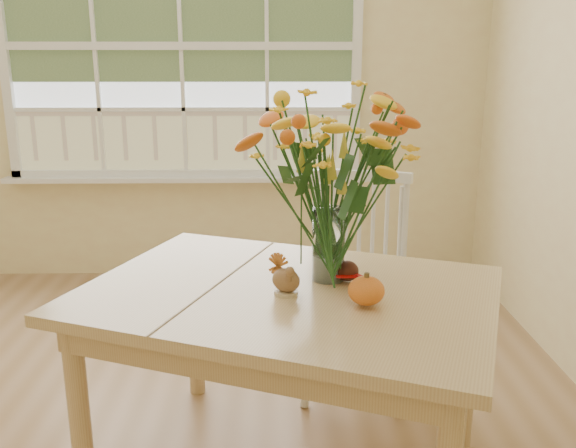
{
  "coord_description": "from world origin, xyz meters",
  "views": [
    {
      "loc": [
        0.6,
        -1.86,
        1.47
      ],
      "look_at": [
        0.64,
        0.08,
        0.94
      ],
      "focal_mm": 38.0,
      "sensor_mm": 36.0,
      "label": 1
    }
  ],
  "objects": [
    {
      "name": "pumpkin",
      "position": [
        0.88,
        -0.09,
        0.77
      ],
      "size": [
        0.12,
        0.12,
        0.09
      ],
      "primitive_type": "ellipsoid",
      "color": "#C56217",
      "rests_on": "dining_table"
    },
    {
      "name": "window",
      "position": [
        0.0,
        2.21,
        1.53
      ],
      "size": [
        2.42,
        0.12,
        1.74
      ],
      "color": "silver",
      "rests_on": "wall_back"
    },
    {
      "name": "turkey_figurine",
      "position": [
        0.63,
        0.01,
        0.77
      ],
      "size": [
        0.12,
        0.11,
        0.12
      ],
      "rotation": [
        0.0,
        0.0,
        -0.61
      ],
      "color": "#CCB78C",
      "rests_on": "dining_table"
    },
    {
      "name": "dark_gourd",
      "position": [
        0.85,
        0.13,
        0.76
      ],
      "size": [
        0.13,
        0.12,
        0.07
      ],
      "color": "#38160F",
      "rests_on": "dining_table"
    },
    {
      "name": "dining_table",
      "position": [
        0.64,
        0.06,
        0.63
      ],
      "size": [
        1.6,
        1.38,
        0.72
      ],
      "rotation": [
        0.0,
        0.0,
        -0.37
      ],
      "color": "tan",
      "rests_on": "floor"
    },
    {
      "name": "windsor_chair",
      "position": [
        0.96,
        0.72,
        0.54
      ],
      "size": [
        0.53,
        0.51,
        0.97
      ],
      "rotation": [
        0.0,
        0.0,
        -0.21
      ],
      "color": "white",
      "rests_on": "floor"
    },
    {
      "name": "wall_back",
      "position": [
        0.0,
        2.25,
        1.35
      ],
      "size": [
        4.0,
        0.02,
        2.7
      ],
      "primitive_type": "cube",
      "color": "beige",
      "rests_on": "floor"
    },
    {
      "name": "flower_vase",
      "position": [
        0.78,
        0.15,
        1.1
      ],
      "size": [
        0.53,
        0.53,
        0.63
      ],
      "color": "white",
      "rests_on": "dining_table"
    }
  ]
}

